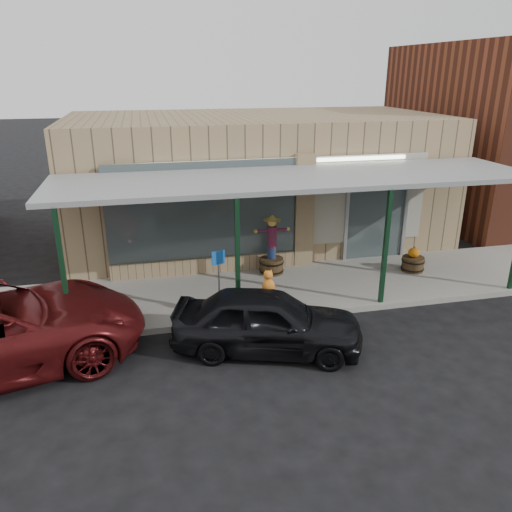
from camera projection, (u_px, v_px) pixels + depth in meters
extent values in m
plane|color=black|center=(346.00, 362.00, 10.11)|extent=(120.00, 120.00, 0.00)
cube|color=gray|center=(294.00, 288.00, 13.38)|extent=(40.00, 3.20, 0.15)
cube|color=#8E7857|center=(256.00, 179.00, 16.87)|extent=(12.00, 6.00, 4.20)
cube|color=#445153|center=(203.00, 213.00, 13.61)|extent=(5.20, 0.06, 2.80)
cube|color=#445153|center=(376.00, 214.00, 14.95)|extent=(1.80, 0.06, 2.80)
cube|color=#8E7857|center=(304.00, 213.00, 14.33)|extent=(0.55, 0.30, 3.40)
cube|color=#8E7857|center=(205.00, 265.00, 14.19)|extent=(5.20, 0.30, 0.50)
cube|color=#9F9D8C|center=(280.00, 204.00, 14.14)|extent=(9.00, 0.02, 2.60)
cube|color=white|center=(281.00, 162.00, 13.69)|extent=(7.50, 0.03, 0.10)
cube|color=gray|center=(297.00, 178.00, 12.34)|extent=(12.00, 3.00, 0.12)
cube|color=#10311B|center=(63.00, 275.00, 10.39)|extent=(0.10, 0.10, 2.95)
cube|color=#10311B|center=(238.00, 261.00, 11.16)|extent=(0.10, 0.10, 2.95)
cube|color=#10311B|center=(385.00, 249.00, 11.91)|extent=(0.10, 0.10, 2.95)
cylinder|color=#4B381E|center=(272.00, 265.00, 14.11)|extent=(0.85, 0.85, 0.44)
cylinder|color=navy|center=(272.00, 253.00, 13.98)|extent=(0.31, 0.31, 0.33)
cylinder|color=maroon|center=(272.00, 237.00, 13.82)|extent=(0.34, 0.34, 0.60)
sphere|color=gold|center=(272.00, 223.00, 13.67)|extent=(0.24, 0.24, 0.24)
cone|color=gold|center=(272.00, 218.00, 13.62)|extent=(0.39, 0.39, 0.15)
cylinder|color=#4B381E|center=(413.00, 264.00, 14.27)|extent=(0.79, 0.79, 0.41)
ellipsoid|color=orange|center=(414.00, 253.00, 14.15)|extent=(0.33, 0.33, 0.27)
cylinder|color=#4C471E|center=(415.00, 248.00, 14.09)|extent=(0.04, 0.04, 0.06)
cylinder|color=gray|center=(219.00, 289.00, 11.58)|extent=(0.04, 0.04, 1.25)
cube|color=blue|center=(218.00, 258.00, 11.30)|extent=(0.32, 0.12, 0.33)
imported|color=black|center=(267.00, 321.00, 10.34)|extent=(4.22, 2.70, 1.34)
ellipsoid|color=gold|center=(268.00, 287.00, 10.97)|extent=(0.29, 0.24, 0.37)
sphere|color=gold|center=(268.00, 275.00, 10.92)|extent=(0.21, 0.21, 0.21)
cylinder|color=#186F25|center=(268.00, 280.00, 10.92)|extent=(0.14, 0.14, 0.02)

